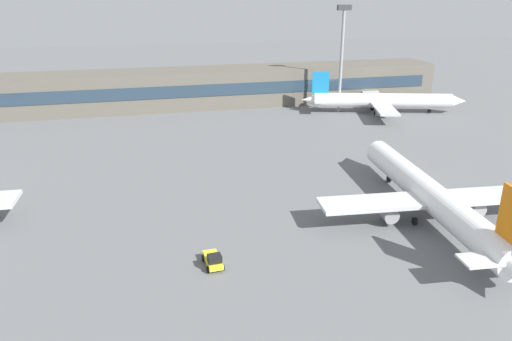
# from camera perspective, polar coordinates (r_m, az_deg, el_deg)

# --- Properties ---
(ground_plane) EXTENTS (400.00, 400.00, 0.00)m
(ground_plane) POSITION_cam_1_polar(r_m,az_deg,el_deg) (70.93, -3.31, -2.55)
(ground_plane) COLOR slate
(terminal_building) EXTENTS (127.39, 12.13, 9.00)m
(terminal_building) POSITION_cam_1_polar(r_m,az_deg,el_deg) (122.37, -8.19, 9.39)
(terminal_building) COLOR #5B564C
(terminal_building) RESTS_ON ground_plane
(airplane_near) EXTENTS (28.98, 41.43, 10.23)m
(airplane_near) POSITION_cam_1_polar(r_m,az_deg,el_deg) (66.23, 19.27, -2.54)
(airplane_near) COLOR white
(airplane_near) RESTS_ON ground_plane
(airplane_far) EXTENTS (37.20, 26.46, 9.39)m
(airplane_far) POSITION_cam_1_polar(r_m,az_deg,el_deg) (119.14, 14.54, 7.83)
(airplane_far) COLOR white
(airplane_far) RESTS_ON ground_plane
(baggage_tug_yellow) EXTENTS (2.01, 3.69, 1.75)m
(baggage_tug_yellow) POSITION_cam_1_polar(r_m,az_deg,el_deg) (52.82, -4.96, -10.28)
(baggage_tug_yellow) COLOR yellow
(baggage_tug_yellow) RESTS_ON ground_plane
(floodlight_tower_east) EXTENTS (3.20, 0.80, 23.99)m
(floodlight_tower_east) POSITION_cam_1_polar(r_m,az_deg,el_deg) (116.33, 9.91, 13.45)
(floodlight_tower_east) COLOR gray
(floodlight_tower_east) RESTS_ON ground_plane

